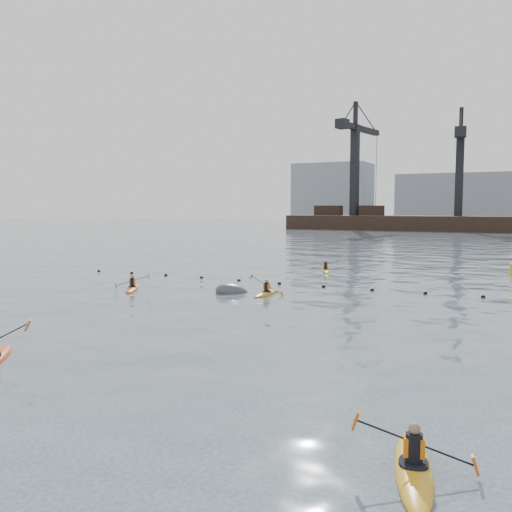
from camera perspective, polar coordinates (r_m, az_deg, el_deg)
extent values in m
sphere|color=black|center=(42.82, -16.21, -1.56)|extent=(0.24, 0.24, 0.24)
sphere|color=black|center=(40.99, -12.95, -1.77)|extent=(0.24, 0.24, 0.24)
sphere|color=black|center=(39.26, -9.46, -2.01)|extent=(0.24, 0.24, 0.24)
sphere|color=black|center=(37.58, -5.76, -2.29)|extent=(0.24, 0.24, 0.24)
sphere|color=black|center=(35.98, -1.80, -2.59)|extent=(0.24, 0.24, 0.24)
sphere|color=black|center=(34.54, 2.47, -2.92)|extent=(0.24, 0.24, 0.24)
sphere|color=black|center=(33.34, 7.12, -3.25)|extent=(0.24, 0.24, 0.24)
sphere|color=black|center=(32.48, 12.13, -3.54)|extent=(0.24, 0.24, 0.24)
sphere|color=black|center=(31.99, 17.40, -3.80)|extent=(0.24, 0.24, 0.24)
sphere|color=black|center=(31.86, 22.79, -4.00)|extent=(0.24, 0.24, 0.24)
cube|color=black|center=(119.58, 20.46, 2.89)|extent=(72.00, 12.00, 4.50)
cube|color=black|center=(125.38, 7.63, 4.79)|extent=(6.00, 3.00, 2.20)
cube|color=black|center=(122.58, 12.08, 4.71)|extent=(5.00, 3.00, 2.20)
cube|color=black|center=(123.88, 10.35, 8.87)|extent=(1.85, 1.85, 20.00)
cube|color=black|center=(127.27, 10.96, 13.01)|extent=(4.31, 17.93, 1.20)
cube|color=black|center=(119.28, 9.07, 13.58)|extent=(2.62, 2.94, 2.00)
cube|color=black|center=(125.34, 10.44, 14.58)|extent=(0.93, 0.93, 5.00)
cube|color=black|center=(119.70, 20.62, 8.04)|extent=(1.73, 1.73, 17.00)
cube|color=black|center=(122.63, 20.75, 11.66)|extent=(2.50, 15.05, 1.20)
cube|color=black|center=(115.19, 20.73, 12.11)|extent=(2.42, 2.78, 2.00)
cube|color=black|center=(120.82, 20.79, 13.25)|extent=(0.87, 0.87, 5.00)
cube|color=gray|center=(167.18, 8.09, 6.50)|extent=(22.00, 14.00, 18.00)
cube|color=gray|center=(159.82, 20.16, 5.59)|extent=(30.00, 14.00, 14.00)
cube|color=#D85914|center=(18.81, -22.89, -6.76)|extent=(0.27, 0.25, 0.36)
ellipsoid|color=orange|center=(11.11, 16.23, -20.83)|extent=(1.40, 3.40, 0.33)
cylinder|color=black|center=(11.05, 16.25, -20.20)|extent=(0.75, 0.75, 0.06)
cylinder|color=black|center=(10.93, 16.29, -18.82)|extent=(0.31, 0.31, 0.54)
cube|color=orange|center=(10.92, 16.30, -18.72)|extent=(0.42, 0.31, 0.35)
sphere|color=#8C6651|center=(10.79, 16.34, -17.04)|extent=(0.22, 0.22, 0.22)
cylinder|color=black|center=(10.89, 16.31, -18.31)|extent=(2.15, 0.53, 0.72)
cube|color=#D85914|center=(10.75, 10.45, -16.67)|extent=(0.18, 0.18, 0.35)
cube|color=#D85914|center=(11.13, 22.07, -19.73)|extent=(0.18, 0.18, 0.35)
ellipsoid|color=orange|center=(33.09, -12.88, -3.39)|extent=(2.04, 2.94, 0.30)
cylinder|color=black|center=(33.07, -12.88, -3.18)|extent=(0.78, 0.78, 0.06)
cylinder|color=black|center=(33.03, -12.89, -2.72)|extent=(0.29, 0.29, 0.49)
cube|color=orange|center=(33.03, -12.89, -2.69)|extent=(0.40, 0.35, 0.32)
sphere|color=#8C6651|center=(32.99, -12.90, -2.15)|extent=(0.20, 0.20, 0.20)
cylinder|color=black|center=(33.02, -12.90, -2.56)|extent=(1.76, 1.03, 0.63)
cube|color=#D85914|center=(33.23, -14.54, -3.03)|extent=(0.19, 0.18, 0.32)
cube|color=#D85914|center=(32.84, -11.23, -2.07)|extent=(0.19, 0.18, 0.32)
ellipsoid|color=gold|center=(30.45, 1.12, -3.99)|extent=(0.61, 3.01, 0.30)
cylinder|color=black|center=(30.43, 1.12, -3.76)|extent=(0.57, 0.57, 0.06)
cylinder|color=black|center=(30.39, 1.13, -3.27)|extent=(0.28, 0.28, 0.49)
cube|color=orange|center=(30.39, 1.13, -3.24)|extent=(0.34, 0.21, 0.32)
sphere|color=#8C6651|center=(30.35, 1.13, -2.66)|extent=(0.20, 0.20, 0.20)
cylinder|color=black|center=(30.38, 1.13, -3.10)|extent=(1.86, 0.04, 0.96)
cube|color=#D85914|center=(30.74, -0.49, -2.19)|extent=(0.19, 0.13, 0.31)
cube|color=#D85914|center=(30.06, 2.78, -4.02)|extent=(0.19, 0.13, 0.31)
ellipsoid|color=gold|center=(41.79, 7.33, -1.54)|extent=(1.73, 3.01, 0.30)
cylinder|color=black|center=(41.78, 7.33, -1.38)|extent=(0.74, 0.74, 0.06)
cylinder|color=black|center=(41.75, 7.33, -1.02)|extent=(0.28, 0.28, 0.49)
cube|color=orange|center=(41.75, 7.33, -0.99)|extent=(0.39, 0.32, 0.32)
sphere|color=#8C6651|center=(41.72, 7.34, -0.56)|extent=(0.20, 0.20, 0.20)
cylinder|color=black|center=(41.74, 7.33, -0.89)|extent=(1.85, 0.81, 0.64)
cube|color=#D85914|center=(41.71, 6.01, -1.27)|extent=(0.18, 0.18, 0.32)
cube|color=#D85914|center=(41.79, 8.65, -0.51)|extent=(0.18, 0.18, 0.32)
ellipsoid|color=#373A3C|center=(31.12, -2.53, -3.87)|extent=(2.37, 2.30, 1.38)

